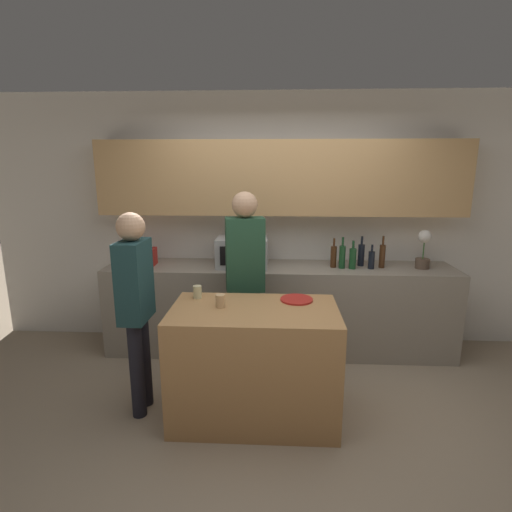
{
  "coord_description": "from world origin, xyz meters",
  "views": [
    {
      "loc": [
        -0.04,
        -2.63,
        1.97
      ],
      "look_at": [
        -0.19,
        0.46,
        1.25
      ],
      "focal_mm": 28.0,
      "sensor_mm": 36.0,
      "label": 1
    }
  ],
  "objects_px": {
    "potted_plant": "(424,249)",
    "plate_on_island": "(297,299)",
    "toaster": "(143,256)",
    "cup_1": "(197,292)",
    "bottle_4": "(371,260)",
    "bottle_3": "(361,255)",
    "bottle_5": "(382,256)",
    "cup_0": "(220,301)",
    "person_left": "(136,298)",
    "bottle_0": "(334,256)",
    "microwave": "(242,252)",
    "person_center": "(245,269)",
    "bottle_2": "(353,258)",
    "bottle_1": "(342,256)"
  },
  "relations": [
    {
      "from": "person_left",
      "to": "cup_1",
      "type": "bearing_deg",
      "value": 115.18
    },
    {
      "from": "potted_plant",
      "to": "bottle_4",
      "type": "bearing_deg",
      "value": -175.47
    },
    {
      "from": "plate_on_island",
      "to": "toaster",
      "type": "bearing_deg",
      "value": 148.21
    },
    {
      "from": "bottle_5",
      "to": "cup_1",
      "type": "xyz_separation_m",
      "value": [
        -1.72,
        -0.97,
        -0.1
      ]
    },
    {
      "from": "bottle_0",
      "to": "plate_on_island",
      "type": "distance_m",
      "value": 1.07
    },
    {
      "from": "person_left",
      "to": "bottle_5",
      "type": "bearing_deg",
      "value": 119.66
    },
    {
      "from": "person_left",
      "to": "bottle_1",
      "type": "bearing_deg",
      "value": 123.91
    },
    {
      "from": "toaster",
      "to": "cup_1",
      "type": "relative_size",
      "value": 2.51
    },
    {
      "from": "bottle_4",
      "to": "toaster",
      "type": "bearing_deg",
      "value": 178.99
    },
    {
      "from": "cup_0",
      "to": "person_left",
      "type": "distance_m",
      "value": 0.66
    },
    {
      "from": "bottle_0",
      "to": "person_center",
      "type": "height_order",
      "value": "person_center"
    },
    {
      "from": "bottle_0",
      "to": "bottle_2",
      "type": "xyz_separation_m",
      "value": [
        0.18,
        -0.05,
        -0.01
      ]
    },
    {
      "from": "cup_0",
      "to": "person_left",
      "type": "height_order",
      "value": "person_left"
    },
    {
      "from": "bottle_3",
      "to": "cup_0",
      "type": "distance_m",
      "value": 1.79
    },
    {
      "from": "bottle_2",
      "to": "person_left",
      "type": "distance_m",
      "value": 2.15
    },
    {
      "from": "microwave",
      "to": "person_center",
      "type": "relative_size",
      "value": 0.3
    },
    {
      "from": "bottle_4",
      "to": "person_left",
      "type": "distance_m",
      "value": 2.32
    },
    {
      "from": "plate_on_island",
      "to": "cup_1",
      "type": "bearing_deg",
      "value": 179.0
    },
    {
      "from": "potted_plant",
      "to": "bottle_1",
      "type": "height_order",
      "value": "potted_plant"
    },
    {
      "from": "toaster",
      "to": "cup_1",
      "type": "height_order",
      "value": "toaster"
    },
    {
      "from": "person_center",
      "to": "toaster",
      "type": "bearing_deg",
      "value": -36.86
    },
    {
      "from": "potted_plant",
      "to": "plate_on_island",
      "type": "height_order",
      "value": "potted_plant"
    },
    {
      "from": "bottle_0",
      "to": "bottle_4",
      "type": "height_order",
      "value": "bottle_0"
    },
    {
      "from": "person_center",
      "to": "bottle_1",
      "type": "bearing_deg",
      "value": -162.28
    },
    {
      "from": "potted_plant",
      "to": "plate_on_island",
      "type": "xyz_separation_m",
      "value": [
        -1.32,
        -0.97,
        -0.22
      ]
    },
    {
      "from": "bottle_5",
      "to": "plate_on_island",
      "type": "relative_size",
      "value": 1.26
    },
    {
      "from": "potted_plant",
      "to": "bottle_0",
      "type": "relative_size",
      "value": 1.31
    },
    {
      "from": "microwave",
      "to": "cup_1",
      "type": "bearing_deg",
      "value": -106.6
    },
    {
      "from": "person_left",
      "to": "microwave",
      "type": "bearing_deg",
      "value": 149.07
    },
    {
      "from": "bottle_1",
      "to": "cup_1",
      "type": "height_order",
      "value": "bottle_1"
    },
    {
      "from": "toaster",
      "to": "bottle_4",
      "type": "height_order",
      "value": "bottle_4"
    },
    {
      "from": "microwave",
      "to": "person_left",
      "type": "distance_m",
      "value": 1.36
    },
    {
      "from": "bottle_5",
      "to": "cup_1",
      "type": "height_order",
      "value": "bottle_5"
    },
    {
      "from": "cup_1",
      "to": "person_left",
      "type": "height_order",
      "value": "person_left"
    },
    {
      "from": "bottle_4",
      "to": "bottle_3",
      "type": "bearing_deg",
      "value": 123.94
    },
    {
      "from": "plate_on_island",
      "to": "person_left",
      "type": "height_order",
      "value": "person_left"
    },
    {
      "from": "bottle_4",
      "to": "cup_1",
      "type": "xyz_separation_m",
      "value": [
        -1.6,
        -0.91,
        -0.07
      ]
    },
    {
      "from": "bottle_5",
      "to": "bottle_4",
      "type": "bearing_deg",
      "value": -155.95
    },
    {
      "from": "plate_on_island",
      "to": "person_left",
      "type": "relative_size",
      "value": 0.16
    },
    {
      "from": "person_center",
      "to": "bottle_5",
      "type": "bearing_deg",
      "value": -168.3
    },
    {
      "from": "toaster",
      "to": "plate_on_island",
      "type": "distance_m",
      "value": 1.84
    },
    {
      "from": "microwave",
      "to": "bottle_4",
      "type": "relative_size",
      "value": 2.09
    },
    {
      "from": "bottle_2",
      "to": "microwave",
      "type": "bearing_deg",
      "value": 177.54
    },
    {
      "from": "microwave",
      "to": "bottle_0",
      "type": "xyz_separation_m",
      "value": [
        0.94,
        0.0,
        -0.03
      ]
    },
    {
      "from": "bottle_2",
      "to": "toaster",
      "type": "bearing_deg",
      "value": 178.68
    },
    {
      "from": "bottle_0",
      "to": "person_left",
      "type": "relative_size",
      "value": 0.19
    },
    {
      "from": "bottle_2",
      "to": "person_center",
      "type": "relative_size",
      "value": 0.17
    },
    {
      "from": "bottle_5",
      "to": "plate_on_island",
      "type": "height_order",
      "value": "bottle_5"
    },
    {
      "from": "plate_on_island",
      "to": "cup_0",
      "type": "distance_m",
      "value": 0.62
    },
    {
      "from": "bottle_1",
      "to": "person_left",
      "type": "xyz_separation_m",
      "value": [
        -1.74,
        -1.11,
        -0.09
      ]
    }
  ]
}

